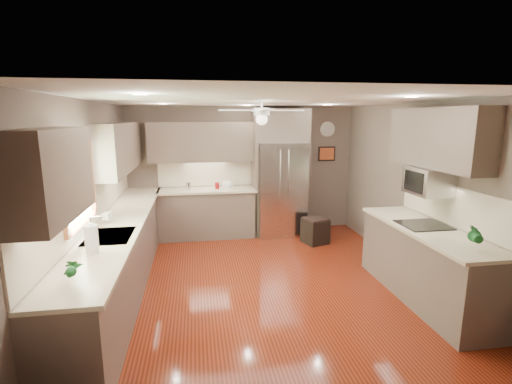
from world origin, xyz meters
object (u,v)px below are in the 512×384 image
object	(u,v)px
canister_b	(188,186)
microwave	(428,181)
refrigerator	(280,175)
bowl	(227,187)
paper_towel	(92,240)
soap_bottle	(107,215)
stool	(315,230)
potted_plant_left	(71,268)
potted_plant_right	(476,235)
canister_d	(217,186)

from	to	relation	value
canister_b	microwave	world-z (taller)	microwave
canister_b	refrigerator	world-z (taller)	refrigerator
refrigerator	bowl	bearing A→B (deg)	175.80
paper_towel	soap_bottle	bearing A→B (deg)	95.03
canister_b	stool	bearing A→B (deg)	-17.31
potted_plant_left	bowl	xyz separation A→B (m)	(1.62, 4.01, -0.11)
potted_plant_left	potted_plant_right	world-z (taller)	potted_plant_right
soap_bottle	microwave	bearing A→B (deg)	-8.73
refrigerator	microwave	bearing A→B (deg)	-63.91
refrigerator	canister_b	bearing A→B (deg)	179.14
canister_d	potted_plant_right	bearing A→B (deg)	-57.10
canister_b	paper_towel	bearing A→B (deg)	-105.48
canister_d	soap_bottle	xyz separation A→B (m)	(-1.54, -2.12, 0.04)
microwave	bowl	bearing A→B (deg)	130.29
paper_towel	canister_d	bearing A→B (deg)	66.14
canister_b	potted_plant_right	xyz separation A→B (m)	(2.99, -3.76, 0.08)
microwave	refrigerator	bearing A→B (deg)	116.09
paper_towel	microwave	bearing A→B (deg)	7.31
stool	paper_towel	world-z (taller)	paper_towel
refrigerator	paper_towel	distance (m)	4.19
microwave	paper_towel	bearing A→B (deg)	-172.69
canister_b	microwave	bearing A→B (deg)	-41.44
canister_d	refrigerator	world-z (taller)	refrigerator
refrigerator	potted_plant_right	bearing A→B (deg)	-71.97
bowl	canister_d	bearing A→B (deg)	-169.98
bowl	microwave	distance (m)	3.69
canister_b	potted_plant_right	size ratio (longest dim) A/B	0.47
stool	paper_towel	size ratio (longest dim) A/B	1.53
potted_plant_left	paper_towel	world-z (taller)	paper_towel
soap_bottle	potted_plant_left	world-z (taller)	potted_plant_left
bowl	potted_plant_left	bearing A→B (deg)	-111.98
paper_towel	canister_b	bearing A→B (deg)	74.52
potted_plant_right	paper_towel	distance (m)	3.92
microwave	potted_plant_left	bearing A→B (deg)	-162.91
canister_b	potted_plant_left	bearing A→B (deg)	-102.54
soap_bottle	paper_towel	distance (m)	1.15
stool	canister_d	bearing A→B (deg)	157.34
canister_b	potted_plant_left	size ratio (longest dim) A/B	0.52
potted_plant_left	paper_towel	size ratio (longest dim) A/B	0.82
potted_plant_left	stool	size ratio (longest dim) A/B	0.54
canister_d	soap_bottle	size ratio (longest dim) A/B	0.63
potted_plant_right	stool	world-z (taller)	potted_plant_right
canister_d	soap_bottle	distance (m)	2.62
canister_b	paper_towel	xyz separation A→B (m)	(-0.90, -3.25, 0.07)
potted_plant_right	canister_d	bearing A→B (deg)	122.90
canister_d	microwave	bearing A→B (deg)	-47.11
potted_plant_left	bowl	size ratio (longest dim) A/B	1.24
bowl	refrigerator	bearing A→B (deg)	-4.20
potted_plant_right	bowl	world-z (taller)	potted_plant_right
potted_plant_left	potted_plant_right	distance (m)	3.87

